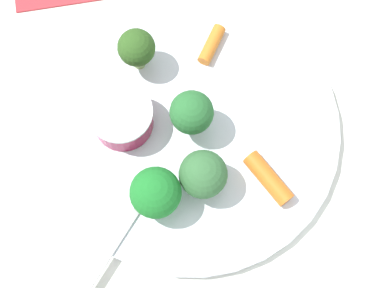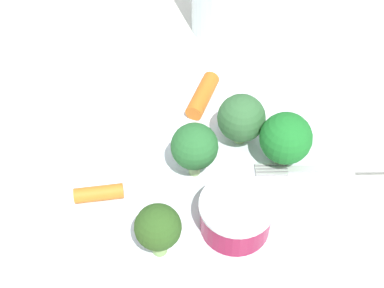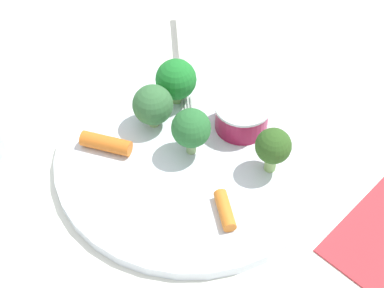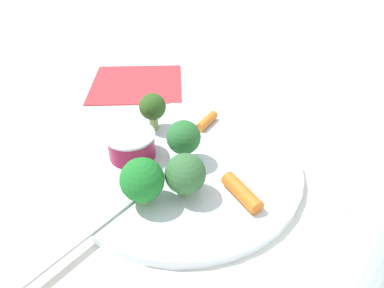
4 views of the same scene
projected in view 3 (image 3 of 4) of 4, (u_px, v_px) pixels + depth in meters
The scene contains 10 objects.
ground_plane at pixel (191, 159), 0.57m from camera, with size 2.40×2.40×0.00m, color white.
plate at pixel (191, 155), 0.56m from camera, with size 0.28×0.28×0.01m, color white.
sauce_cup at pixel (242, 116), 0.57m from camera, with size 0.06×0.06×0.03m.
broccoli_floret_0 at pixel (176, 80), 0.59m from camera, with size 0.05×0.05×0.05m.
broccoli_floret_1 at pixel (274, 145), 0.52m from camera, with size 0.04×0.04×0.05m.
broccoli_floret_2 at pixel (189, 131), 0.53m from camera, with size 0.04×0.04×0.05m.
broccoli_floret_3 at pixel (153, 105), 0.56m from camera, with size 0.04×0.04×0.05m.
carrot_stick_0 at pixel (106, 143), 0.56m from camera, with size 0.02×0.02×0.05m, color orange.
carrot_stick_1 at pixel (225, 210), 0.50m from camera, with size 0.01×0.01×0.04m, color orange.
fork at pixel (182, 59), 0.66m from camera, with size 0.19×0.08×0.00m.
Camera 3 is at (0.35, 0.10, 0.43)m, focal length 50.77 mm.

